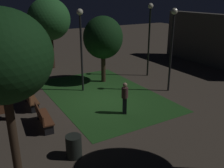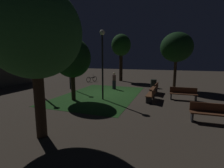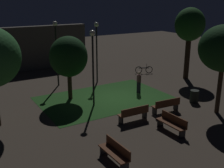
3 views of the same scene
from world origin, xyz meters
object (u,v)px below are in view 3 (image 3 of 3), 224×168
Objects in this scene: bench_by_lamp at (172,123)px; tree_left_canopy at (224,49)px; tree_back_right at (190,26)px; trash_bin at (194,96)px; lamp_post_plaza_east at (97,43)px; bench_front_left at (134,113)px; lamp_post_plaza_west at (93,56)px; bench_path_side at (115,152)px; bench_near_trees at (166,105)px; tree_back_left at (69,57)px; bicycle at (144,70)px; lamp_post_path_center at (56,43)px; pedestrian at (139,82)px.

tree_left_canopy is (4.09, 0.48, 3.42)m from bench_by_lamp.
tree_back_right is 7.16m from trash_bin.
lamp_post_plaza_east is at bearing 84.67° from bench_by_lamp.
tree_back_right is (8.95, 4.84, 3.99)m from bench_front_left.
bench_by_lamp is 0.34× the size of tree_left_canopy.
bench_front_left is at bearing -76.84° from lamp_post_plaza_west.
bench_path_side is 7.25m from lamp_post_plaza_west.
trash_bin is (0.11, 1.93, -3.49)m from tree_left_canopy.
bench_path_side is at bearing -167.64° from bench_by_lamp.
tree_back_right is 9.93m from lamp_post_plaza_west.
bench_near_trees is at bearing -46.41° from lamp_post_plaza_west.
trash_bin is (5.93, -3.02, -2.83)m from lamp_post_plaza_west.
trash_bin is (6.77, -4.91, -2.52)m from tree_back_left.
trash_bin is 0.56× the size of bicycle.
bench_front_left is 5.16m from trash_bin.
tree_back_right is (12.01, 7.79, 3.99)m from bench_path_side.
tree_left_canopy is at bearing -93.17° from trash_bin.
lamp_post_path_center is at bearing 121.37° from tree_left_canopy.
bench_front_left is at bearing -103.45° from lamp_post_plaza_east.
tree_back_right is 1.13× the size of tree_left_canopy.
lamp_post_plaza_west is 7.24m from trash_bin.
lamp_post_path_center is at bearing 132.02° from pedestrian.
bench_front_left reaches higher than trash_bin.
bench_front_left and bench_path_side have the same top height.
tree_back_left is 2.09m from lamp_post_plaza_west.
tree_left_canopy reaches higher than bench_path_side.
pedestrian reaches higher than trash_bin.
bench_near_trees is 0.38× the size of lamp_post_plaza_west.
bench_path_side is at bearing -109.82° from lamp_post_plaza_west.
bench_path_side is at bearing -158.21° from trash_bin.
tree_left_canopy is at bearing -58.63° from lamp_post_path_center.
tree_left_canopy is 6.30× the size of trash_bin.
lamp_post_plaza_west reaches higher than bench_by_lamp.
lamp_post_path_center is (1.86, 11.59, 2.88)m from bench_path_side.
trash_bin is at bearing 29.78° from bench_by_lamp.
tree_back_right is at bearing 10.02° from pedestrian.
lamp_post_plaza_east is 3.01× the size of pedestrian.
pedestrian is at bearing -47.98° from lamp_post_path_center.
lamp_post_path_center is (-0.41, 5.28, 0.11)m from lamp_post_plaza_west.
lamp_post_path_center is (-3.07, 0.80, 0.09)m from lamp_post_plaza_east.
pedestrian is (2.20, 5.89, 0.37)m from bench_by_lamp.
bench_by_lamp is at bearing -110.46° from pedestrian.
bench_near_trees is at bearing -67.33° from lamp_post_path_center.
trash_bin is 4.04m from pedestrian.
bench_path_side is (-5.47, -2.95, 0.00)m from bench_near_trees.
lamp_post_plaza_west is at bearing 139.65° from tree_left_canopy.
bench_by_lamp is at bearing -173.37° from tree_left_canopy.
bicycle is at bearing 59.68° from bench_by_lamp.
pedestrian reaches higher than bench_near_trees.
tree_back_left is 0.89× the size of lamp_post_plaza_east.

